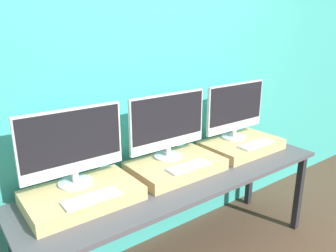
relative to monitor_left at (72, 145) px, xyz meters
name	(u,v)px	position (x,y,z in m)	size (l,w,h in m)	color
wall_back	(150,85)	(0.70, 0.23, 0.25)	(8.00, 0.04, 2.60)	teal
workbench	(182,184)	(0.70, -0.17, -0.40)	(2.28, 0.65, 0.72)	#47474C
wooden_riser_left	(82,196)	(0.00, -0.09, -0.29)	(0.65, 0.41, 0.08)	tan
monitor_left	(72,145)	(0.00, 0.00, 0.00)	(0.63, 0.21, 0.47)	silver
keyboard_left	(92,198)	(0.00, -0.23, -0.24)	(0.32, 0.11, 0.01)	silver
wooden_riser_center	(176,166)	(0.70, -0.09, -0.29)	(0.65, 0.41, 0.08)	tan
monitor_center	(168,124)	(0.70, 0.00, 0.00)	(0.63, 0.21, 0.47)	silver
keyboard_center	(189,166)	(0.70, -0.23, -0.24)	(0.32, 0.11, 0.01)	silver
wooden_riser_right	(242,145)	(1.40, -0.09, -0.29)	(0.65, 0.41, 0.08)	tan
monitor_right	(236,109)	(1.40, 0.00, 0.00)	(0.63, 0.21, 0.47)	silver
keyboard_right	(256,144)	(1.40, -0.23, -0.24)	(0.32, 0.11, 0.01)	silver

